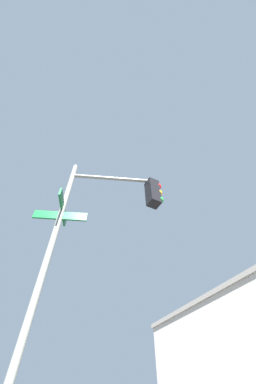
{
  "coord_description": "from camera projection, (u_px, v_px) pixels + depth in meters",
  "views": [
    {
      "loc": [
        -3.38,
        -7.06,
        0.93
      ],
      "look_at": [
        -6.54,
        -5.44,
        4.88
      ],
      "focal_mm": 20.42,
      "sensor_mm": 36.0,
      "label": 1
    }
  ],
  "objects": [
    {
      "name": "traffic_signal_near",
      "position": [
        105.0,
        217.0,
        4.67
      ],
      "size": [
        1.38,
        2.65,
        5.79
      ],
      "color": "slate",
      "rests_on": "ground_plane"
    }
  ]
}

